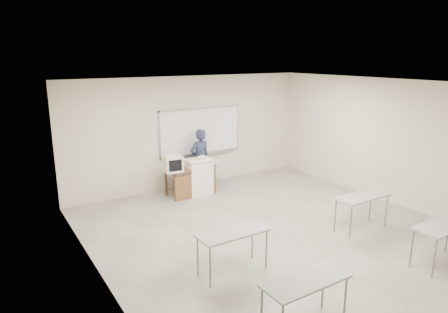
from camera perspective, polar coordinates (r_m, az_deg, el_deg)
floor at (r=8.20m, az=8.79°, el=-11.44°), size 7.00×8.00×0.01m
whiteboard at (r=11.02m, az=-3.34°, el=3.56°), size 2.48×0.10×1.31m
student_desks at (r=7.06m, az=16.30°, el=-10.23°), size 4.40×2.20×0.73m
instructor_desk at (r=10.26m, az=-4.57°, el=-2.83°), size 1.26×0.63×0.75m
podium at (r=10.37m, az=-3.61°, el=-2.87°), size 0.67×0.49×0.94m
crt_monitor at (r=9.90m, az=-7.39°, el=-0.96°), size 0.43×0.48×0.41m
laptop at (r=10.45m, az=-2.92°, el=-0.83°), size 0.33×0.30×0.24m
mouse at (r=10.37m, az=-1.67°, el=-1.15°), size 0.11×0.08×0.04m
keyboard at (r=10.10m, az=-4.17°, el=-0.51°), size 0.46×0.17×0.03m
presenter at (r=10.81m, az=-3.48°, el=-0.30°), size 0.62×0.43×1.62m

